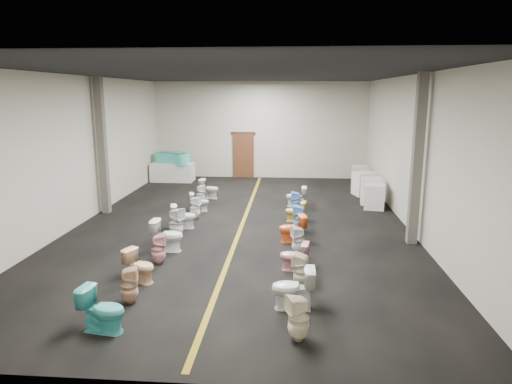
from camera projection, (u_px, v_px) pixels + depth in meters
floor at (243, 224)px, 14.16m from camera, size 16.00×16.00×0.00m
ceiling at (242, 74)px, 13.21m from camera, size 16.00×16.00×0.00m
wall_back at (260, 130)px, 21.48m from camera, size 10.00×0.00×10.00m
wall_front at (176, 229)px, 5.89m from camera, size 10.00×0.00×10.00m
wall_left at (81, 150)px, 14.07m from camera, size 0.00×16.00×16.00m
wall_right at (412, 153)px, 13.31m from camera, size 0.00×16.00×16.00m
aisle_stripe at (243, 223)px, 14.16m from camera, size 0.12×15.60×0.01m
back_door at (243, 156)px, 21.74m from camera, size 1.00×0.10×2.10m
door_frame at (243, 133)px, 21.52m from camera, size 1.15×0.08×0.10m
column_left at (102, 146)px, 15.02m from camera, size 0.25×0.25×4.50m
column_right at (417, 161)px, 11.87m from camera, size 0.25×0.25×4.50m
display_table at (173, 172)px, 20.93m from camera, size 1.91×0.97×0.85m
bathtub at (172, 158)px, 20.79m from camera, size 1.76×1.15×0.55m
appliance_crate_a at (375, 197)px, 15.90m from camera, size 0.79×0.79×0.86m
appliance_crate_b at (371, 191)px, 16.61m from camera, size 0.77×0.77×0.97m
appliance_crate_c at (365, 184)px, 18.02m from camera, size 0.99×0.99×0.91m
appliance_crate_d at (359, 176)px, 19.60m from camera, size 0.71×0.71×0.92m
toilet_left_0 at (103, 310)px, 7.68m from camera, size 0.84×0.56×0.79m
toilet_left_1 at (129, 285)px, 8.71m from camera, size 0.41×0.41×0.74m
toilet_left_2 at (140, 266)px, 9.72m from camera, size 0.80×0.64×0.72m
toilet_left_3 at (158, 249)px, 10.74m from camera, size 0.40×0.40×0.74m
toilet_left_4 at (167, 235)px, 11.63m from camera, size 0.83×0.49×0.83m
toilet_left_5 at (176, 223)px, 12.68m from camera, size 0.52×0.51×0.86m
toilet_left_6 at (183, 216)px, 13.59m from camera, size 0.80×0.57×0.74m
toilet_left_7 at (195, 208)px, 14.60m from camera, size 0.41×0.40×0.74m
toilet_left_8 at (199, 202)px, 15.54m from camera, size 0.73×0.54×0.67m
toilet_left_9 at (200, 195)px, 16.56m from camera, size 0.41×0.41×0.71m
toilet_left_10 at (209, 189)px, 17.47m from camera, size 0.80×0.55×0.75m
toilet_right_0 at (299, 318)px, 7.39m from camera, size 0.47×0.47×0.79m
toilet_right_1 at (293, 288)px, 8.49m from camera, size 0.81×0.46×0.82m
toilet_right_2 at (302, 271)px, 9.40m from camera, size 0.44×0.44×0.76m
toilet_right_3 at (294, 256)px, 10.36m from camera, size 0.71×0.47×0.68m
toilet_right_4 at (298, 241)px, 11.38m from camera, size 0.42×0.41×0.73m
toilet_right_5 at (292, 228)px, 12.36m from camera, size 0.81×0.57×0.75m
toilet_right_6 at (299, 218)px, 13.30m from camera, size 0.42×0.41×0.80m
toilet_right_7 at (295, 211)px, 14.32m from camera, size 0.70×0.46×0.66m
toilet_right_8 at (296, 202)px, 15.29m from camera, size 0.35×0.34×0.75m
toilet_right_9 at (296, 197)px, 16.20m from camera, size 0.73×0.42×0.74m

